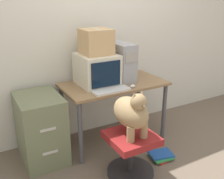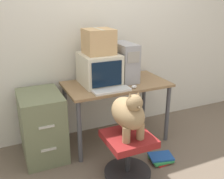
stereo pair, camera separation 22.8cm
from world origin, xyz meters
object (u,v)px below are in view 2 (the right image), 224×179
filing_cabinet (42,125)px  book_stack_floor (161,158)px  office_chair (128,152)px  cardboard_box (99,41)px  keyboard (112,90)px  dog (129,113)px  pc_tower (124,62)px  crt_monitor (99,69)px

filing_cabinet → book_stack_floor: 1.38m
office_chair → book_stack_floor: bearing=5.8°
office_chair → cardboard_box: bearing=90.0°
filing_cabinet → keyboard: bearing=-18.8°
office_chair → filing_cabinet: bearing=135.2°
filing_cabinet → dog: bearing=-44.5°
office_chair → filing_cabinet: size_ratio=0.64×
keyboard → dog: bearing=-93.2°
office_chair → filing_cabinet: 1.01m
filing_cabinet → cardboard_box: bearing=3.8°
pc_tower → dog: size_ratio=0.94×
keyboard → book_stack_floor: (0.42, -0.41, -0.74)m
dog → book_stack_floor: size_ratio=1.66×
dog → cardboard_box: bearing=90.0°
keyboard → office_chair: keyboard is taller
pc_tower → office_chair: (-0.34, -0.77, -0.72)m
crt_monitor → filing_cabinet: 0.91m
crt_monitor → keyboard: crt_monitor is taller
crt_monitor → dog: (0.00, -0.74, -0.24)m
cardboard_box → crt_monitor: bearing=-90.0°
dog → crt_monitor: bearing=90.0°
pc_tower → cardboard_box: 0.43m
pc_tower → filing_cabinet: (-1.05, -0.06, -0.61)m
keyboard → filing_cabinet: (-0.74, 0.25, -0.39)m
filing_cabinet → cardboard_box: 1.13m
crt_monitor → book_stack_floor: crt_monitor is taller
office_chair → cardboard_box: size_ratio=1.51×
pc_tower → cardboard_box: cardboard_box is taller
pc_tower → dog: pc_tower is taller
keyboard → dog: (-0.03, -0.45, -0.08)m
keyboard → cardboard_box: (-0.03, 0.30, 0.49)m
cardboard_box → book_stack_floor: (0.44, -0.71, -1.22)m
office_chair → dog: size_ratio=1.00×
crt_monitor → keyboard: (0.03, -0.29, -0.17)m
pc_tower → filing_cabinet: size_ratio=0.61×
cardboard_box → dog: bearing=-90.0°
dog → book_stack_floor: dog is taller
keyboard → office_chair: 0.68m
crt_monitor → keyboard: 0.34m
pc_tower → cardboard_box: bearing=-177.8°
cardboard_box → office_chair: bearing=-90.0°
office_chair → filing_cabinet: filing_cabinet is taller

